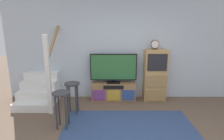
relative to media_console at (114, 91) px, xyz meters
The scene contains 9 objects.
back_wall 1.18m from the media_console, 41.70° to the left, with size 6.40×0.12×2.70m, color silver.
area_rug 1.64m from the media_console, 79.33° to the right, with size 2.60×1.80×0.01m, color navy.
media_console is the anchor object (origin of this frame).
television 0.66m from the media_console, 90.00° to the left, with size 1.23×0.22×0.79m.
side_cabinet 1.20m from the media_console, ahead, with size 0.58×0.38×1.38m.
desk_clock 1.65m from the media_console, ahead, with size 0.22×0.08×0.24m.
staircase 1.94m from the media_console, behind, with size 1.00×1.36×2.20m.
bar_stool_near 1.75m from the media_console, 126.04° to the right, with size 0.34×0.34×0.74m.
bar_stool_far 1.26m from the media_console, 139.58° to the right, with size 0.34×0.34×0.73m.
Camera 1 is at (-0.34, -2.46, 1.96)m, focal length 29.07 mm.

